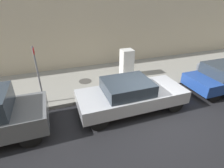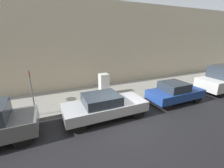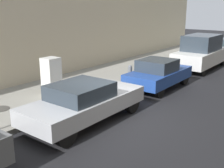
# 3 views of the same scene
# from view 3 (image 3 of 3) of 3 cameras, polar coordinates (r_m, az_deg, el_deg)

# --- Properties ---
(ground_plane) EXTENTS (80.00, 80.00, 0.00)m
(ground_plane) POSITION_cam_3_polar(r_m,az_deg,el_deg) (9.90, 0.25, -7.44)
(ground_plane) COLOR black
(sidewalk_slab) EXTENTS (4.21, 44.00, 0.18)m
(sidewalk_slab) POSITION_cam_3_polar(r_m,az_deg,el_deg) (12.48, -14.20, -2.56)
(sidewalk_slab) COLOR gray
(sidewalk_slab) RESTS_ON ground
(discarded_refrigerator) EXTENTS (0.63, 0.68, 1.58)m
(discarded_refrigerator) POSITION_cam_3_polar(r_m,az_deg,el_deg) (12.34, -12.21, 1.62)
(discarded_refrigerator) COLOR white
(discarded_refrigerator) RESTS_ON sidewalk_slab
(manhole_cover) EXTENTS (0.70, 0.70, 0.02)m
(manhole_cover) POSITION_cam_3_polar(r_m,az_deg,el_deg) (11.25, -21.82, -4.72)
(manhole_cover) COLOR #47443F
(manhole_cover) RESTS_ON sidewalk_slab
(fire_hydrant) EXTENTS (0.22, 0.22, 0.78)m
(fire_hydrant) POSITION_cam_3_polar(r_m,az_deg,el_deg) (14.46, 3.67, 2.38)
(fire_hydrant) COLOR slate
(fire_hydrant) RESTS_ON sidewalk_slab
(parked_sedan_silver) EXTENTS (1.85, 4.60, 1.41)m
(parked_sedan_silver) POSITION_cam_3_polar(r_m,az_deg,el_deg) (9.60, -5.64, -3.55)
(parked_sedan_silver) COLOR silver
(parked_sedan_silver) RESTS_ON ground
(parked_hatchback_blue) EXTENTS (1.78, 3.83, 1.43)m
(parked_hatchback_blue) POSITION_cam_3_polar(r_m,az_deg,el_deg) (13.73, 9.40, 2.12)
(parked_hatchback_blue) COLOR #23479E
(parked_hatchback_blue) RESTS_ON ground
(parked_van_white) EXTENTS (1.96, 4.95, 2.14)m
(parked_van_white) POSITION_cam_3_polar(r_m,az_deg,el_deg) (18.70, 17.66, 6.18)
(parked_van_white) COLOR silver
(parked_van_white) RESTS_ON ground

